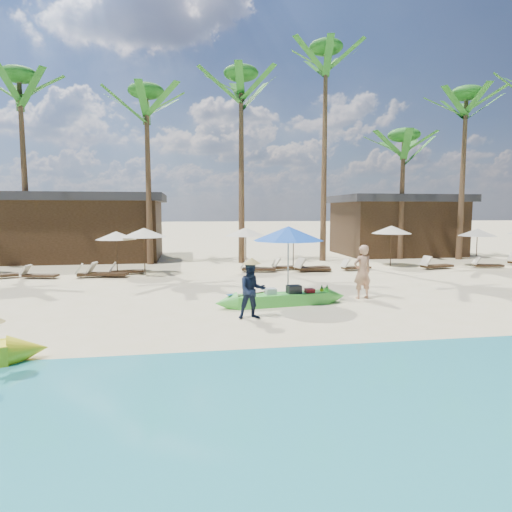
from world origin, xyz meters
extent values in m
plane|color=beige|center=(0.00, 0.00, 0.00)|extent=(240.00, 240.00, 0.00)
cube|color=tan|center=(0.00, -5.00, 0.00)|extent=(240.00, 4.50, 0.01)
cube|color=#4AD942|center=(2.01, 1.96, 0.19)|extent=(3.30, 1.07, 0.39)
cube|color=white|center=(2.01, 1.96, 0.21)|extent=(2.83, 0.82, 0.17)
cube|color=#262628|center=(2.42, 2.01, 0.48)|extent=(0.50, 0.41, 0.36)
cube|color=silver|center=(1.60, 1.96, 0.44)|extent=(0.39, 0.35, 0.29)
cube|color=#AA161A|center=(2.98, 2.02, 0.41)|extent=(0.34, 0.29, 0.23)
cylinder|color=#AA161A|center=(0.99, 1.88, 0.35)|extent=(0.23, 0.23, 0.09)
cylinder|color=#262628|center=(0.75, 1.75, 0.34)|extent=(0.20, 0.20, 0.08)
sphere|color=tan|center=(0.44, 1.76, 0.39)|extent=(0.18, 0.18, 0.18)
cylinder|color=yellow|center=(3.48, 2.22, 0.39)|extent=(0.14, 0.14, 0.18)
cylinder|color=yellow|center=(3.68, 2.24, 0.39)|extent=(0.14, 0.14, 0.18)
imported|color=tan|center=(5.11, 2.58, 0.98)|extent=(0.79, 0.59, 1.96)
imported|color=#131E36|center=(0.73, 0.35, 0.85)|extent=(0.87, 0.70, 1.69)
cylinder|color=#99999E|center=(2.33, 2.50, 1.29)|extent=(0.06, 0.06, 2.57)
cone|color=blue|center=(2.33, 2.50, 2.40)|extent=(2.46, 2.46, 0.50)
cube|color=#3D2919|center=(-8.01, 9.40, 0.14)|extent=(1.65, 0.82, 0.11)
cube|color=beige|center=(-8.70, 9.54, 0.42)|extent=(0.45, 0.57, 0.46)
cylinder|color=#3D2919|center=(-4.73, 10.78, 1.04)|extent=(0.05, 0.05, 2.07)
cone|color=beige|center=(-4.73, 10.78, 1.93)|extent=(2.07, 2.07, 0.41)
cube|color=#3D2919|center=(-5.52, 9.39, 0.15)|extent=(1.74, 0.78, 0.12)
cube|color=beige|center=(-6.25, 9.28, 0.44)|extent=(0.45, 0.59, 0.49)
cube|color=#3D2919|center=(-4.91, 9.28, 0.16)|extent=(1.89, 0.94, 0.13)
cube|color=beige|center=(-5.70, 9.44, 0.48)|extent=(0.51, 0.65, 0.53)
cylinder|color=#3D2919|center=(-3.26, 9.82, 1.14)|extent=(0.06, 0.06, 2.27)
cone|color=beige|center=(-3.26, 9.82, 2.11)|extent=(2.27, 2.27, 0.45)
cube|color=#3D2919|center=(-4.15, 10.11, 0.14)|extent=(1.64, 0.76, 0.11)
cube|color=beige|center=(-4.83, 10.00, 0.42)|extent=(0.43, 0.56, 0.46)
cylinder|color=#3D2919|center=(1.94, 10.63, 1.12)|extent=(0.06, 0.06, 2.23)
cone|color=beige|center=(1.94, 10.63, 2.07)|extent=(2.23, 2.23, 0.45)
cube|color=#3D2919|center=(2.54, 9.88, 0.15)|extent=(1.82, 0.91, 0.12)
cube|color=beige|center=(1.78, 10.04, 0.46)|extent=(0.50, 0.63, 0.51)
cube|color=#3D2919|center=(4.26, 10.47, 0.15)|extent=(1.72, 0.80, 0.12)
cube|color=beige|center=(3.54, 10.35, 0.44)|extent=(0.45, 0.59, 0.48)
cylinder|color=#3D2919|center=(4.55, 10.60, 1.07)|extent=(0.05, 0.05, 2.14)
cone|color=beige|center=(4.55, 10.60, 1.99)|extent=(2.14, 2.14, 0.43)
cube|color=#3D2919|center=(5.38, 9.71, 0.16)|extent=(1.96, 1.18, 0.13)
cube|color=beige|center=(4.60, 9.44, 0.49)|extent=(0.59, 0.71, 0.55)
cube|color=#3D2919|center=(5.49, 9.55, 0.14)|extent=(1.66, 0.76, 0.11)
cube|color=beige|center=(4.80, 9.66, 0.42)|extent=(0.43, 0.57, 0.47)
cylinder|color=#3D2919|center=(10.46, 11.08, 1.13)|extent=(0.06, 0.06, 2.27)
cone|color=beige|center=(10.46, 11.08, 2.11)|extent=(2.27, 2.27, 0.45)
cube|color=#3D2919|center=(7.83, 9.74, 0.14)|extent=(1.65, 0.79, 0.11)
cube|color=beige|center=(7.15, 9.61, 0.42)|extent=(0.44, 0.57, 0.46)
cylinder|color=#3D2919|center=(15.22, 10.13, 1.06)|extent=(0.05, 0.05, 2.12)
cone|color=beige|center=(15.22, 10.13, 1.97)|extent=(2.12, 2.12, 0.42)
cube|color=#3D2919|center=(12.44, 9.55, 0.16)|extent=(1.90, 0.93, 0.13)
cube|color=beige|center=(11.66, 9.40, 0.48)|extent=(0.51, 0.66, 0.53)
cube|color=#3D2919|center=(15.55, 9.50, 0.14)|extent=(1.61, 0.78, 0.11)
cube|color=beige|center=(14.88, 9.63, 0.41)|extent=(0.43, 0.55, 0.45)
cone|color=brown|center=(-10.45, 15.08, 5.45)|extent=(0.40, 0.40, 10.89)
ellipsoid|color=#1A6519|center=(-10.45, 15.08, 10.89)|extent=(2.08, 2.08, 0.88)
cone|color=brown|center=(-3.36, 14.27, 5.04)|extent=(0.40, 0.40, 10.08)
ellipsoid|color=#1A6519|center=(-3.36, 14.27, 10.08)|extent=(2.08, 2.08, 0.88)
cone|color=brown|center=(2.15, 14.01, 5.63)|extent=(0.40, 0.40, 11.26)
ellipsoid|color=#1A6519|center=(2.15, 14.01, 11.26)|extent=(2.08, 2.08, 0.88)
cone|color=brown|center=(7.45, 14.38, 6.58)|extent=(0.40, 0.40, 13.16)
ellipsoid|color=#1A6519|center=(7.45, 14.38, 13.16)|extent=(2.08, 2.08, 0.88)
cone|color=brown|center=(12.84, 14.52, 4.04)|extent=(0.40, 0.40, 8.07)
ellipsoid|color=#1A6519|center=(12.84, 14.52, 8.07)|extent=(2.08, 2.08, 0.88)
cone|color=brown|center=(16.57, 13.68, 5.32)|extent=(0.40, 0.40, 10.64)
ellipsoid|color=#1A6519|center=(16.57, 13.68, 10.64)|extent=(2.08, 2.08, 0.88)
cube|color=#3D2919|center=(-8.00, 17.50, 1.90)|extent=(10.00, 6.00, 3.80)
cube|color=#2D2D33|center=(-8.00, 17.50, 4.05)|extent=(10.80, 6.60, 0.50)
cube|color=#3D2919|center=(14.00, 17.50, 1.90)|extent=(8.00, 6.00, 3.80)
cube|color=#2D2D33|center=(14.00, 17.50, 4.05)|extent=(8.80, 6.60, 0.50)
camera|label=1|loc=(-1.12, -11.93, 3.17)|focal=30.00mm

